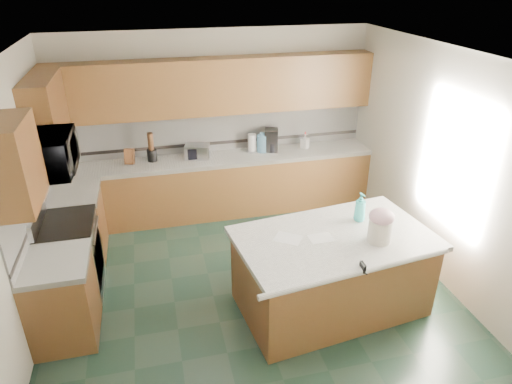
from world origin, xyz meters
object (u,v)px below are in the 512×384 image
object	(u,v)px
treat_jar	(380,231)
soap_bottle_island	(360,207)
toaster_oven	(197,151)
knife_block	(129,156)
coffee_maker	(271,140)
island_top	(335,239)
island_base	(331,274)

from	to	relation	value
treat_jar	soap_bottle_island	size ratio (longest dim) A/B	0.75
treat_jar	soap_bottle_island	world-z (taller)	soap_bottle_island
soap_bottle_island	toaster_oven	world-z (taller)	soap_bottle_island
knife_block	coffee_maker	xyz separation A→B (m)	(2.10, 0.03, 0.06)
knife_block	coffee_maker	size ratio (longest dim) A/B	0.66
treat_jar	toaster_oven	bearing A→B (deg)	140.43
island_top	coffee_maker	distance (m)	2.55
island_base	island_top	size ratio (longest dim) A/B	0.95
treat_jar	knife_block	size ratio (longest dim) A/B	1.10
soap_bottle_island	toaster_oven	size ratio (longest dim) A/B	0.96
coffee_maker	treat_jar	bearing A→B (deg)	-65.05
coffee_maker	toaster_oven	bearing A→B (deg)	-161.72
soap_bottle_island	coffee_maker	bearing A→B (deg)	90.48
toaster_oven	coffee_maker	bearing A→B (deg)	16.67
island_top	treat_jar	bearing A→B (deg)	-32.76
island_base	soap_bottle_island	distance (m)	0.80
coffee_maker	knife_block	bearing A→B (deg)	-162.42
island_top	soap_bottle_island	bearing A→B (deg)	25.38
soap_bottle_island	coffee_maker	distance (m)	2.33
treat_jar	coffee_maker	distance (m)	2.76
island_top	knife_block	xyz separation A→B (m)	(-2.09, 2.52, 0.14)
island_base	toaster_oven	xyz separation A→B (m)	(-1.13, 2.52, 0.59)
treat_jar	soap_bottle_island	bearing A→B (deg)	112.47
island_top	knife_block	distance (m)	3.28
island_base	soap_bottle_island	world-z (taller)	soap_bottle_island
treat_jar	coffee_maker	size ratio (longest dim) A/B	0.73
island_base	knife_block	distance (m)	3.33
knife_block	coffee_maker	bearing A→B (deg)	16.01
island_base	knife_block	size ratio (longest dim) A/B	8.68
soap_bottle_island	island_base	bearing A→B (deg)	-156.20
island_base	coffee_maker	size ratio (longest dim) A/B	5.72
knife_block	toaster_oven	world-z (taller)	knife_block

